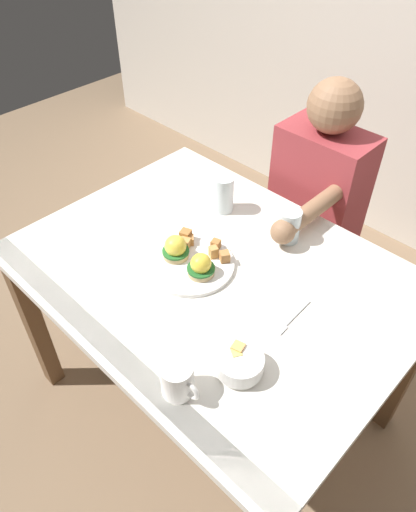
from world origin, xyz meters
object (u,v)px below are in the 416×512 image
(dining_table, at_px, (213,293))
(fork, at_px, (291,318))
(coffee_mug, at_px, (178,379))
(water_glass_far, at_px, (289,228))
(eggs_benedict_plate, at_px, (190,259))
(water_glass_near, at_px, (223,196))
(fruit_bowl, at_px, (240,363))
(diner_person, at_px, (313,204))

(dining_table, height_order, fork, fork)
(dining_table, distance_m, fork, 0.31)
(coffee_mug, height_order, water_glass_far, water_glass_far)
(eggs_benedict_plate, xyz_separation_m, fork, (0.35, 0.04, -0.02))
(water_glass_near, bearing_deg, water_glass_far, 6.33)
(coffee_mug, xyz_separation_m, water_glass_near, (-0.42, 0.61, 0.01))
(eggs_benedict_plate, height_order, water_glass_near, water_glass_near)
(eggs_benedict_plate, height_order, fruit_bowl, eggs_benedict_plate)
(fruit_bowl, xyz_separation_m, coffee_mug, (-0.07, -0.14, 0.02))
(eggs_benedict_plate, xyz_separation_m, fruit_bowl, (0.36, -0.18, 0.01))
(coffee_mug, bearing_deg, water_glass_near, 124.52)
(eggs_benedict_plate, bearing_deg, water_glass_near, 113.34)
(dining_table, bearing_deg, water_glass_far, 74.48)
(eggs_benedict_plate, distance_m, fork, 0.36)
(fruit_bowl, xyz_separation_m, water_glass_far, (-0.22, 0.49, 0.02))
(dining_table, xyz_separation_m, fruit_bowl, (0.30, -0.22, 0.14))
(fruit_bowl, bearing_deg, diner_person, 112.07)
(fruit_bowl, distance_m, water_glass_near, 0.67)
(diner_person, bearing_deg, water_glass_near, -112.97)
(dining_table, bearing_deg, eggs_benedict_plate, -149.97)
(fruit_bowl, relative_size, diner_person, 0.11)
(fruit_bowl, distance_m, water_glass_far, 0.54)
(coffee_mug, bearing_deg, diner_person, 105.37)
(dining_table, height_order, coffee_mug, coffee_mug)
(dining_table, bearing_deg, water_glass_near, 127.47)
(coffee_mug, distance_m, water_glass_far, 0.65)
(dining_table, distance_m, diner_person, 0.60)
(fruit_bowl, xyz_separation_m, water_glass_near, (-0.48, 0.46, 0.03))
(water_glass_far, bearing_deg, coffee_mug, -76.32)
(fruit_bowl, bearing_deg, coffee_mug, -114.81)
(eggs_benedict_plate, height_order, fork, eggs_benedict_plate)
(water_glass_near, height_order, diner_person, diner_person)
(water_glass_far, distance_m, diner_person, 0.37)
(fruit_bowl, height_order, fork, fruit_bowl)
(eggs_benedict_plate, distance_m, fruit_bowl, 0.40)
(dining_table, relative_size, diner_person, 1.05)
(fork, xyz_separation_m, water_glass_near, (-0.48, 0.24, 0.06))
(eggs_benedict_plate, height_order, diner_person, diner_person)
(eggs_benedict_plate, height_order, coffee_mug, coffee_mug)
(coffee_mug, height_order, diner_person, diner_person)
(fork, bearing_deg, dining_table, -178.66)
(coffee_mug, xyz_separation_m, water_glass_far, (-0.15, 0.63, -0.00))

